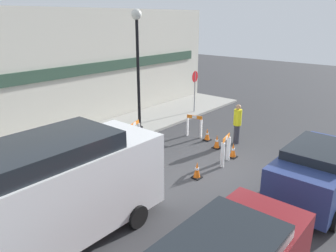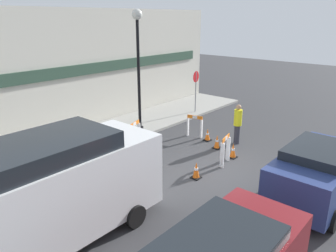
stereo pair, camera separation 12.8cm
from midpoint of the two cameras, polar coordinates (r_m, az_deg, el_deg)
ground_plane at (r=11.66m, az=9.96°, el=-7.82°), size 60.00×60.00×0.00m
sidewalk_slab at (r=15.32m, az=-9.60°, el=-1.02°), size 18.00×3.05×0.12m
storefront_facade at (r=15.91m, az=-13.87°, el=9.46°), size 18.00×0.22×5.50m
streetlamp_post at (r=14.26m, az=-4.96°, el=12.04°), size 0.44×0.44×5.30m
stop_sign at (r=17.87m, az=5.08°, el=7.17°), size 0.60×0.10×2.23m
barricade_0 at (r=13.72m, az=-5.55°, el=-1.12°), size 0.80×0.38×0.98m
barricade_1 at (r=11.23m, az=-2.99°, el=-5.35°), size 0.16×0.74×1.09m
barricade_2 at (r=12.02m, az=10.26°, el=-4.02°), size 0.74×0.29×1.08m
barricade_3 at (r=14.57m, az=4.92°, el=0.07°), size 0.30×0.73×0.99m
traffic_cone_0 at (r=13.47m, az=8.79°, el=-2.77°), size 0.30×0.30×0.58m
traffic_cone_1 at (r=10.98m, az=5.27°, el=-7.73°), size 0.30×0.30×0.57m
traffic_cone_2 at (r=12.71m, az=11.53°, el=-4.25°), size 0.30×0.30×0.58m
traffic_cone_3 at (r=12.11m, az=-6.24°, el=-5.38°), size 0.30×0.30×0.49m
traffic_cone_4 at (r=14.26m, az=7.15°, el=-1.56°), size 0.30×0.30×0.53m
person_worker at (r=13.93m, az=12.29°, el=0.54°), size 0.45×0.45×1.70m
parked_car_1 at (r=10.35m, az=24.87°, el=-7.06°), size 3.83×1.89×1.69m
work_van at (r=7.94m, az=-19.53°, el=-10.41°), size 5.45×2.13×2.64m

